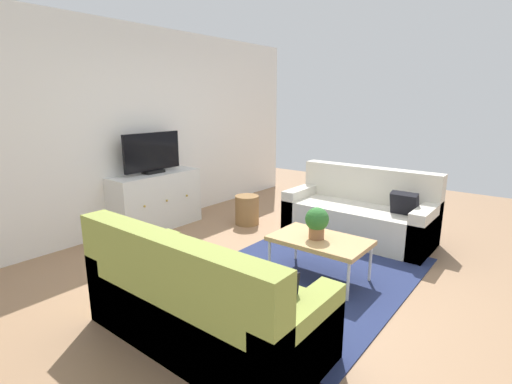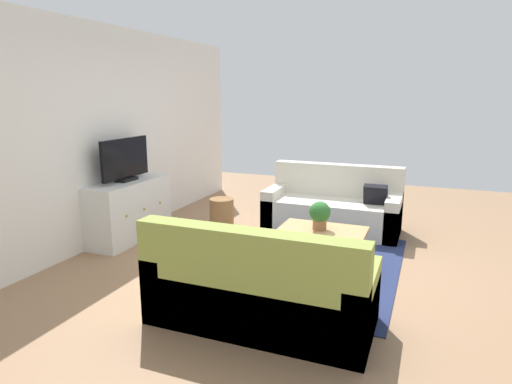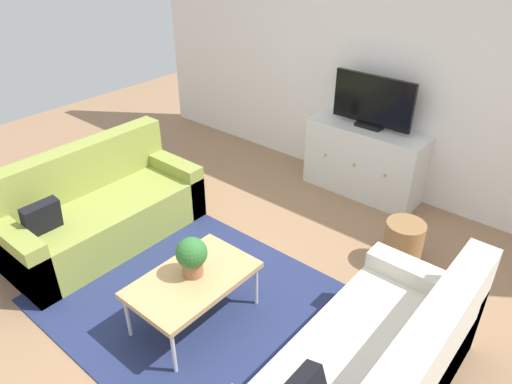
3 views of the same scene
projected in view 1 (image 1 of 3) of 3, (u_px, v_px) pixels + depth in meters
The scene contains 10 objects.
ground_plane at pixel (293, 272), 3.96m from camera, with size 10.00×10.00×0.00m, color #997251.
wall_back at pixel (137, 129), 5.18m from camera, with size 6.40×0.12×2.70m, color white.
area_rug at pixel (306, 275), 3.87m from camera, with size 2.50×1.90×0.01m, color navy.
couch_left_side at pixel (197, 307), 2.73m from camera, with size 0.82×1.81×0.89m.
couch_right_side at pixel (361, 215), 4.93m from camera, with size 0.82×1.81×0.89m.
coffee_table at pixel (320, 241), 3.73m from camera, with size 0.58×0.93×0.42m.
potted_plant at pixel (317, 221), 3.69m from camera, with size 0.23×0.23×0.31m.
tv_console at pixel (156, 201), 5.26m from camera, with size 1.27×0.47×0.77m.
flat_screen_tv at pixel (152, 153), 5.12m from camera, with size 0.87×0.16×0.55m.
wicker_basket at pixel (247, 210), 5.46m from camera, with size 0.34×0.34×0.42m, color olive.
Camera 1 is at (-3.11, -1.96, 1.74)m, focal length 26.81 mm.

